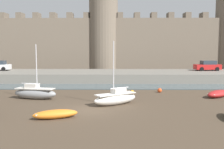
{
  "coord_description": "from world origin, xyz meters",
  "views": [
    {
      "loc": [
        2.19,
        -20.89,
        5.03
      ],
      "look_at": [
        1.95,
        4.19,
        2.5
      ],
      "focal_mm": 42.0,
      "sensor_mm": 36.0,
      "label": 1
    }
  ],
  "objects_px": {
    "sailboat_foreground_right": "(116,98)",
    "rowboat_near_channel_left": "(55,114)",
    "sailboat_midflat_centre": "(35,93)",
    "mooring_buoy_off_centre": "(160,90)",
    "car_quay_centre_east": "(208,66)",
    "mooring_buoy_mid_mud": "(132,92)",
    "rowboat_midflat_right": "(218,93)"
  },
  "relations": [
    {
      "from": "sailboat_foreground_right",
      "to": "rowboat_near_channel_left",
      "type": "bearing_deg",
      "value": -133.02
    },
    {
      "from": "sailboat_midflat_centre",
      "to": "mooring_buoy_off_centre",
      "type": "distance_m",
      "value": 13.64
    },
    {
      "from": "car_quay_centre_east",
      "to": "mooring_buoy_mid_mud",
      "type": "bearing_deg",
      "value": -132.94
    },
    {
      "from": "sailboat_foreground_right",
      "to": "rowboat_near_channel_left",
      "type": "relative_size",
      "value": 1.69
    },
    {
      "from": "rowboat_near_channel_left",
      "to": "mooring_buoy_mid_mud",
      "type": "height_order",
      "value": "rowboat_near_channel_left"
    },
    {
      "from": "rowboat_near_channel_left",
      "to": "mooring_buoy_off_centre",
      "type": "height_order",
      "value": "rowboat_near_channel_left"
    },
    {
      "from": "sailboat_midflat_centre",
      "to": "mooring_buoy_mid_mud",
      "type": "xyz_separation_m",
      "value": [
        9.84,
        2.93,
        -0.42
      ]
    },
    {
      "from": "sailboat_midflat_centre",
      "to": "car_quay_centre_east",
      "type": "relative_size",
      "value": 1.28
    },
    {
      "from": "rowboat_midflat_right",
      "to": "car_quay_centre_east",
      "type": "xyz_separation_m",
      "value": [
        4.46,
        15.96,
        1.79
      ]
    },
    {
      "from": "rowboat_midflat_right",
      "to": "sailboat_foreground_right",
      "type": "xyz_separation_m",
      "value": [
        -10.62,
        -3.76,
        0.23
      ]
    },
    {
      "from": "sailboat_foreground_right",
      "to": "mooring_buoy_off_centre",
      "type": "distance_m",
      "value": 8.24
    },
    {
      "from": "sailboat_foreground_right",
      "to": "car_quay_centre_east",
      "type": "height_order",
      "value": "sailboat_foreground_right"
    },
    {
      "from": "rowboat_midflat_right",
      "to": "mooring_buoy_mid_mud",
      "type": "relative_size",
      "value": 8.08
    },
    {
      "from": "sailboat_foreground_right",
      "to": "sailboat_midflat_centre",
      "type": "height_order",
      "value": "sailboat_foreground_right"
    },
    {
      "from": "rowboat_midflat_right",
      "to": "sailboat_foreground_right",
      "type": "height_order",
      "value": "sailboat_foreground_right"
    },
    {
      "from": "mooring_buoy_off_centre",
      "to": "car_quay_centre_east",
      "type": "height_order",
      "value": "car_quay_centre_east"
    },
    {
      "from": "sailboat_foreground_right",
      "to": "rowboat_near_channel_left",
      "type": "height_order",
      "value": "sailboat_foreground_right"
    },
    {
      "from": "mooring_buoy_mid_mud",
      "to": "mooring_buoy_off_centre",
      "type": "bearing_deg",
      "value": 17.85
    },
    {
      "from": "sailboat_foreground_right",
      "to": "mooring_buoy_mid_mud",
      "type": "bearing_deg",
      "value": 71.47
    },
    {
      "from": "sailboat_midflat_centre",
      "to": "mooring_buoy_off_centre",
      "type": "xyz_separation_m",
      "value": [
        13.04,
        3.96,
        -0.39
      ]
    },
    {
      "from": "rowboat_midflat_right",
      "to": "rowboat_near_channel_left",
      "type": "height_order",
      "value": "rowboat_midflat_right"
    },
    {
      "from": "rowboat_near_channel_left",
      "to": "mooring_buoy_off_centre",
      "type": "distance_m",
      "value": 14.6
    },
    {
      "from": "sailboat_foreground_right",
      "to": "car_quay_centre_east",
      "type": "xyz_separation_m",
      "value": [
        15.08,
        19.72,
        1.56
      ]
    },
    {
      "from": "car_quay_centre_east",
      "to": "sailboat_midflat_centre",
      "type": "bearing_deg",
      "value": -143.38
    },
    {
      "from": "sailboat_foreground_right",
      "to": "sailboat_midflat_centre",
      "type": "bearing_deg",
      "value": 162.3
    },
    {
      "from": "rowboat_midflat_right",
      "to": "mooring_buoy_mid_mud",
      "type": "bearing_deg",
      "value": 168.9
    },
    {
      "from": "car_quay_centre_east",
      "to": "mooring_buoy_off_centre",
      "type": "bearing_deg",
      "value": -127.26
    },
    {
      "from": "sailboat_midflat_centre",
      "to": "mooring_buoy_mid_mud",
      "type": "relative_size",
      "value": 12.3
    },
    {
      "from": "sailboat_foreground_right",
      "to": "mooring_buoy_off_centre",
      "type": "bearing_deg",
      "value": 52.27
    },
    {
      "from": "mooring_buoy_off_centre",
      "to": "mooring_buoy_mid_mud",
      "type": "bearing_deg",
      "value": -162.15
    },
    {
      "from": "mooring_buoy_mid_mud",
      "to": "rowboat_near_channel_left",
      "type": "bearing_deg",
      "value": -121.39
    },
    {
      "from": "rowboat_near_channel_left",
      "to": "mooring_buoy_off_centre",
      "type": "relative_size",
      "value": 6.63
    }
  ]
}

